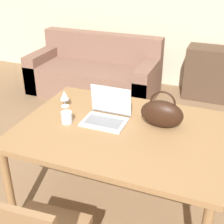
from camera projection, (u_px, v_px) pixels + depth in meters
dining_table at (121, 137)px, 2.29m from camera, size 1.49×1.09×0.75m
couch at (95, 74)px, 4.59m from camera, size 1.84×0.86×0.82m
laptop at (107, 112)px, 2.35m from camera, size 0.32×0.27×0.24m
drinking_glass at (67, 117)px, 2.31m from camera, size 0.08×0.08×0.09m
wine_glass at (64, 96)px, 2.53m from camera, size 0.07×0.07×0.14m
handbag at (162, 113)px, 2.24m from camera, size 0.31×0.14×0.28m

